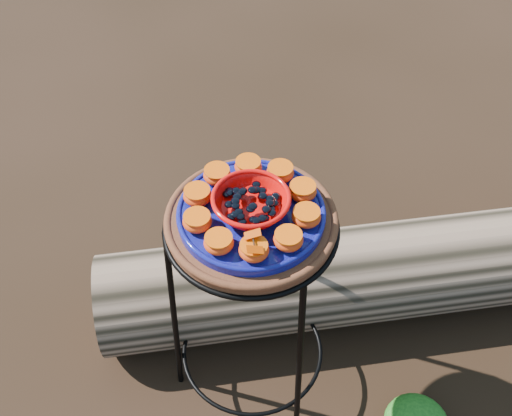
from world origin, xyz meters
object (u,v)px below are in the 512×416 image
at_px(plant_stand, 252,312).
at_px(red_bowl, 251,204).
at_px(terracotta_saucer, 251,222).
at_px(driftwood_log, 367,273).
at_px(cobalt_plate, 251,214).

relative_size(plant_stand, red_bowl, 4.25).
xyz_separation_m(terracotta_saucer, driftwood_log, (0.22, 0.40, -0.56)).
xyz_separation_m(plant_stand, cobalt_plate, (0.00, 0.00, 0.39)).
xyz_separation_m(cobalt_plate, driftwood_log, (0.22, 0.40, -0.59)).
bearing_deg(driftwood_log, red_bowl, -118.40).
height_order(red_bowl, driftwood_log, red_bowl).
height_order(plant_stand, cobalt_plate, cobalt_plate).
distance_m(red_bowl, driftwood_log, 0.77).
relative_size(terracotta_saucer, cobalt_plate, 1.17).
distance_m(plant_stand, terracotta_saucer, 0.37).
bearing_deg(red_bowl, driftwood_log, 61.60).
distance_m(plant_stand, red_bowl, 0.43).
relative_size(terracotta_saucer, red_bowl, 2.33).
relative_size(plant_stand, cobalt_plate, 2.13).
relative_size(plant_stand, driftwood_log, 0.42).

